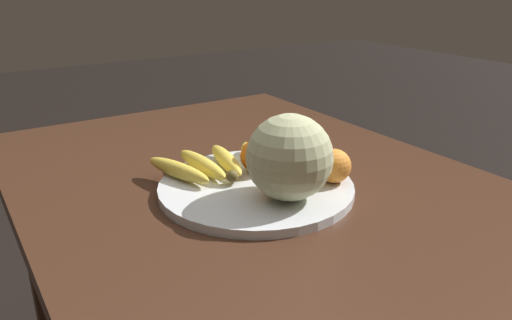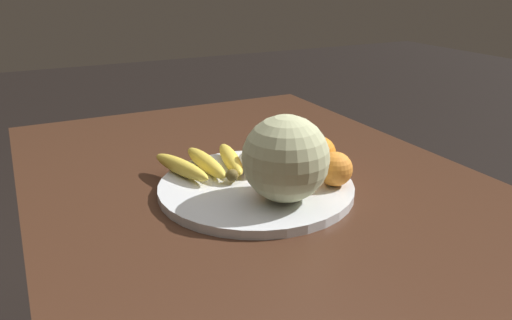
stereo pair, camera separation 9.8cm
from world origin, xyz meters
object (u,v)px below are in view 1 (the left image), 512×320
Objects in this scene: fruit_bowl at (256,187)px; banana_bunch at (215,163)px; melon at (289,157)px; orange_front_right at (257,156)px; orange_back_right at (297,163)px; kitchen_table at (255,226)px; orange_back_left at (314,151)px; produce_tag at (297,181)px; orange_front_left at (280,149)px; orange_mid_center at (334,166)px.

banana_bunch reaches higher than fruit_bowl.
melon is 0.15m from orange_front_right.
melon is 2.27× the size of orange_front_right.
melon is at bearing 134.27° from orange_back_right.
kitchen_table is 17.74× the size of orange_back_left.
fruit_bowl is at bearing 9.91° from melon.
produce_tag is (-0.04, -0.07, 0.01)m from fruit_bowl.
melon is at bearing 150.05° from orange_front_left.
melon is 0.12m from orange_back_right.
orange_front_left is 0.14m from orange_mid_center.
melon reaches higher than orange_back_right.
orange_mid_center is at bearing -84.76° from melon.
orange_front_right is at bearing -122.53° from banana_bunch.
orange_front_left is 0.07m from orange_back_right.
melon is at bearing -170.09° from fruit_bowl.
fruit_bowl is 2.43× the size of melon.
banana_bunch is 0.15m from orange_front_left.
orange_back_right is (-0.06, -0.07, 0.15)m from kitchen_table.
orange_front_left is (0.01, -0.07, 0.16)m from kitchen_table.
orange_back_right is at bearing -131.59° from kitchen_table.
orange_mid_center reaches higher than kitchen_table.
orange_back_left is at bearing -110.92° from orange_front_right.
kitchen_table is 15.98× the size of produce_tag.
orange_front_right is 1.20× the size of orange_back_right.
melon reaches higher than orange_back_left.
orange_back_left is (-0.05, -0.05, -0.00)m from orange_front_left.
produce_tag is (-0.09, -0.04, -0.03)m from orange_front_right.
produce_tag is at bearing -151.05° from kitchen_table.
fruit_bowl is at bearing 60.02° from orange_mid_center.
orange_mid_center reaches higher than fruit_bowl.
orange_front_right is 0.10m from produce_tag.
orange_back_left is at bearing -55.03° from melon.
melon is at bearing 140.35° from produce_tag.
kitchen_table is 0.16m from orange_front_right.
kitchen_table is at bearing 126.03° from orange_front_right.
orange_back_left is at bearing -87.76° from fruit_bowl.
banana_bunch is 0.25m from orange_mid_center.
orange_back_right is at bearing -98.42° from fruit_bowl.
fruit_bowl is 0.16m from orange_mid_center.
orange_back_right is 0.72× the size of produce_tag.
fruit_bowl is 0.10m from orange_back_right.
melon is 1.96× the size of produce_tag.
produce_tag is (-0.14, -0.11, -0.02)m from banana_bunch.
kitchen_table is 18.99× the size of orange_mid_center.
orange_front_left is 1.02× the size of orange_back_left.
kitchen_table is at bearing -4.95° from melon.
kitchen_table is at bearing -128.72° from banana_bunch.
orange_back_right is (-0.07, 0.01, -0.01)m from orange_front_left.
fruit_bowl is at bearing 71.58° from produce_tag.
melon is at bearing 124.97° from orange_back_left.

